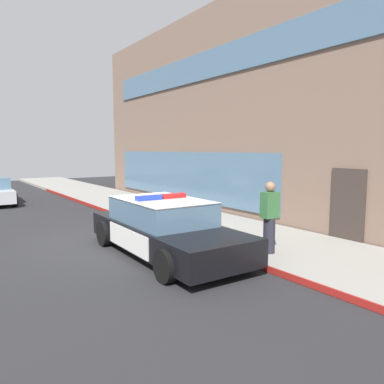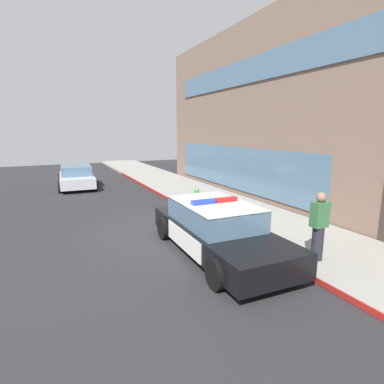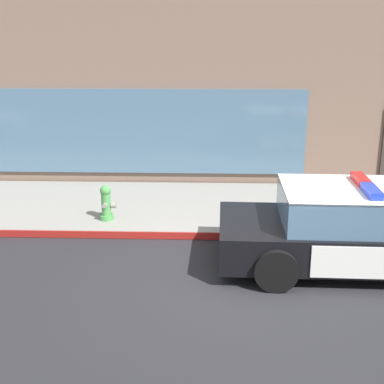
{
  "view_description": "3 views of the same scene",
  "coord_description": "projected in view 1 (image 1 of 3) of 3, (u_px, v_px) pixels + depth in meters",
  "views": [
    {
      "loc": [
        9.84,
        -3.83,
        2.61
      ],
      "look_at": [
        0.98,
        2.36,
        1.36
      ],
      "focal_mm": 34.31,
      "sensor_mm": 36.0,
      "label": 1
    },
    {
      "loc": [
        8.97,
        -3.28,
        3.31
      ],
      "look_at": [
        -0.37,
        1.17,
        1.22
      ],
      "focal_mm": 28.48,
      "sensor_mm": 36.0,
      "label": 2
    },
    {
      "loc": [
        -0.56,
        -7.53,
        3.8
      ],
      "look_at": [
        -0.88,
        1.46,
        1.07
      ],
      "focal_mm": 49.14,
      "sensor_mm": 36.0,
      "label": 3
    }
  ],
  "objects": [
    {
      "name": "ground",
      "position": [
        105.0,
        241.0,
        10.49
      ],
      "size": [
        48.0,
        48.0,
        0.0
      ],
      "primitive_type": "plane",
      "color": "#262628"
    },
    {
      "name": "sidewalk",
      "position": [
        205.0,
        224.0,
        12.53
      ],
      "size": [
        48.0,
        3.46,
        0.15
      ],
      "primitive_type": "cube",
      "color": "gray",
      "rests_on": "ground"
    },
    {
      "name": "curb_red_paint",
      "position": [
        160.0,
        231.0,
        11.53
      ],
      "size": [
        28.8,
        0.04,
        0.14
      ],
      "primitive_type": "cube",
      "color": "maroon",
      "rests_on": "ground"
    },
    {
      "name": "storefront_building",
      "position": [
        288.0,
        116.0,
        17.04
      ],
      "size": [
        19.88,
        8.89,
        8.3
      ],
      "color": "#7A6051",
      "rests_on": "ground"
    },
    {
      "name": "police_cruiser",
      "position": [
        164.0,
        228.0,
        9.12
      ],
      "size": [
        5.16,
        2.24,
        1.49
      ],
      "rotation": [
        0.0,
        0.0,
        -0.02
      ],
      "color": "black",
      "rests_on": "ground"
    },
    {
      "name": "fire_hydrant",
      "position": [
        140.0,
        205.0,
        14.02
      ],
      "size": [
        0.34,
        0.39,
        0.73
      ],
      "color": "#4C994C",
      "rests_on": "sidewalk"
    },
    {
      "name": "pedestrian_on_sidewalk",
      "position": [
        270.0,
        217.0,
        8.7
      ],
      "size": [
        0.28,
        0.41,
        1.71
      ],
      "rotation": [
        0.0,
        0.0,
        6.24
      ],
      "color": "#23232D",
      "rests_on": "sidewalk"
    }
  ]
}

